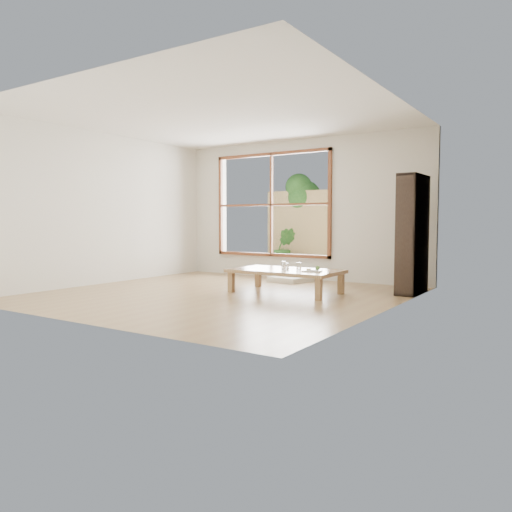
{
  "coord_description": "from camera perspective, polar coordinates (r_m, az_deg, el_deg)",
  "views": [
    {
      "loc": [
        4.45,
        -5.86,
        1.08
      ],
      "look_at": [
        0.28,
        0.52,
        0.55
      ],
      "focal_mm": 35.0,
      "sensor_mm": 36.0,
      "label": 1
    }
  ],
  "objects": [
    {
      "name": "food_tray",
      "position": [
        7.24,
        6.54,
        -1.61
      ],
      "size": [
        0.31,
        0.26,
        0.09
      ],
      "rotation": [
        0.0,
        0.0,
        0.27
      ],
      "color": "white",
      "rests_on": "low_table"
    },
    {
      "name": "shrub_left",
      "position": [
        11.49,
        3.26,
        0.97
      ],
      "size": [
        0.62,
        0.57,
        0.9
      ],
      "primitive_type": "imported",
      "rotation": [
        0.0,
        0.0,
        0.43
      ],
      "color": "#386A27",
      "rests_on": "deck"
    },
    {
      "name": "bookshelf",
      "position": [
        7.78,
        17.45,
        2.35
      ],
      "size": [
        0.28,
        0.8,
        1.77
      ],
      "primitive_type": "cube",
      "color": "#32251B",
      "rests_on": "ground"
    },
    {
      "name": "glass_small",
      "position": [
        7.57,
        3.36,
        -1.22
      ],
      "size": [
        0.06,
        0.06,
        0.07
      ],
      "primitive_type": "cylinder",
      "color": "silver",
      "rests_on": "low_table"
    },
    {
      "name": "glass_tall",
      "position": [
        7.46,
        3.17,
        -1.1
      ],
      "size": [
        0.07,
        0.07,
        0.13
      ],
      "primitive_type": "cylinder",
      "color": "silver",
      "rests_on": "low_table"
    },
    {
      "name": "bamboo_fence",
      "position": [
        11.58,
        7.33,
        3.06
      ],
      "size": [
        2.8,
        0.06,
        1.8
      ],
      "primitive_type": "cube",
      "color": "tan",
      "rests_on": "ground"
    },
    {
      "name": "deck",
      "position": [
        10.74,
        4.96,
        -1.8
      ],
      "size": [
        2.8,
        2.0,
        0.05
      ],
      "primitive_type": "cube",
      "color": "#393229",
      "rests_on": "ground"
    },
    {
      "name": "shrub_right",
      "position": [
        10.88,
        11.57,
        0.94
      ],
      "size": [
        0.96,
        0.86,
        0.98
      ],
      "primitive_type": "imported",
      "rotation": [
        0.0,
        0.0,
        -0.11
      ],
      "color": "#386A27",
      "rests_on": "deck"
    },
    {
      "name": "glass_mid",
      "position": [
        7.53,
        4.91,
        -1.14
      ],
      "size": [
        0.07,
        0.07,
        0.1
      ],
      "primitive_type": "cylinder",
      "color": "silver",
      "rests_on": "low_table"
    },
    {
      "name": "low_table",
      "position": [
        7.52,
        3.4,
        -1.87
      ],
      "size": [
        1.64,
        0.92,
        0.36
      ],
      "rotation": [
        0.0,
        0.0,
        0.0
      ],
      "color": "#A78551",
      "rests_on": "ground"
    },
    {
      "name": "floor_cushion",
      "position": [
        8.99,
        3.97,
        -2.64
      ],
      "size": [
        0.7,
        0.7,
        0.09
      ],
      "primitive_type": "cube",
      "rotation": [
        0.0,
        0.0,
        -0.16
      ],
      "color": "beige",
      "rests_on": "ground"
    },
    {
      "name": "ground",
      "position": [
        7.43,
        -4.01,
        -4.38
      ],
      "size": [
        5.0,
        5.0,
        0.0
      ],
      "primitive_type": "plane",
      "color": "#94764A",
      "rests_on": "ground"
    },
    {
      "name": "garden_bench",
      "position": [
        10.43,
        2.29,
        -0.27
      ],
      "size": [
        1.12,
        0.51,
        0.34
      ],
      "rotation": [
        0.0,
        0.0,
        -0.19
      ],
      "color": "#32251B",
      "rests_on": "deck"
    },
    {
      "name": "garden_tree",
      "position": [
        12.16,
        5.1,
        6.54
      ],
      "size": [
        1.04,
        0.85,
        2.22
      ],
      "color": "#4C3D2D",
      "rests_on": "ground"
    },
    {
      "name": "glass_short",
      "position": [
        7.63,
        3.51,
        -1.13
      ],
      "size": [
        0.07,
        0.07,
        0.09
      ],
      "primitive_type": "cylinder",
      "color": "silver",
      "rests_on": "low_table"
    }
  ]
}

